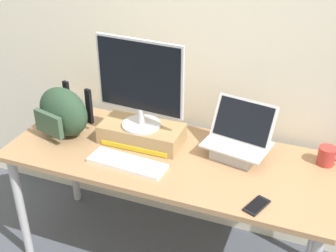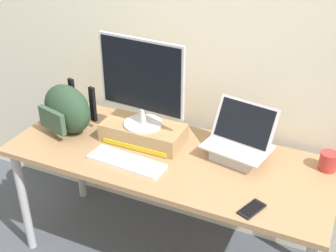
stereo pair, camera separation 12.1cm
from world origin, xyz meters
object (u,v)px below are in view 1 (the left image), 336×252
Objects in this scene: desktop_monitor at (140,83)px; cell_phone at (257,206)px; messenger_backpack at (63,112)px; coffee_mug at (327,156)px; open_laptop at (237,145)px; external_keyboard at (127,163)px; toner_box_yellow at (142,134)px.

desktop_monitor is 0.86m from cell_phone.
coffee_mug is (1.43, 0.22, -0.09)m from messenger_backpack.
open_laptop is 0.88× the size of external_keyboard.
toner_box_yellow is at bearing 25.11° from messenger_backpack.
external_keyboard is 0.51m from messenger_backpack.
messenger_backpack reaches higher than coffee_mug.
open_laptop is 0.46m from coffee_mug.
open_laptop is 0.43m from cell_phone.
open_laptop is 0.99m from messenger_backpack.
open_laptop is at bearing 6.07° from toner_box_yellow.
open_laptop is 1.00× the size of messenger_backpack.
desktop_monitor is 1.33× the size of messenger_backpack.
open_laptop is at bearing -169.12° from coffee_mug.
toner_box_yellow is 3.47× the size of coffee_mug.
desktop_monitor is 3.25× the size of cell_phone.
desktop_monitor is at bearing 99.22° from external_keyboard.
messenger_backpack reaches higher than cell_phone.
messenger_backpack is 1.44m from coffee_mug.
cell_phone is at bearing 3.51° from messenger_backpack.
desktop_monitor is (-0.00, -0.00, 0.31)m from toner_box_yellow.
messenger_backpack is at bearing -171.33° from coffee_mug.
open_laptop is at bearing 23.28° from messenger_backpack.
messenger_backpack is 2.83× the size of coffee_mug.
messenger_backpack is (-0.45, -0.07, 0.09)m from toner_box_yellow.
messenger_backpack is (-0.47, 0.16, 0.13)m from external_keyboard.
open_laptop is 2.43× the size of cell_phone.
coffee_mug is (0.98, 0.14, -0.31)m from desktop_monitor.
toner_box_yellow is 0.78m from cell_phone.
desktop_monitor is at bearing 177.06° from cell_phone.
desktop_monitor reaches higher than toner_box_yellow.
desktop_monitor is at bearing 24.97° from messenger_backpack.
toner_box_yellow is 0.46m from messenger_backpack.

